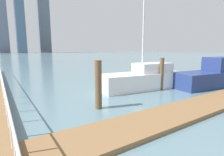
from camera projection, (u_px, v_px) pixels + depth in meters
name	position (u px, v px, depth m)	size (l,w,h in m)	color
ground_plane	(38.00, 80.00, 17.45)	(300.00, 300.00, 0.00)	slate
floating_dock	(181.00, 112.00, 8.25)	(14.51, 2.00, 0.18)	olive
boardwalk_railing	(4.00, 88.00, 8.14)	(0.06, 29.01, 1.08)	white
dock_piling_1	(98.00, 85.00, 8.79)	(0.35, 0.35, 2.47)	brown
dock_piling_3	(161.00, 74.00, 12.96)	(0.33, 0.33, 2.39)	brown
moored_boat_1	(144.00, 78.00, 13.46)	(6.86, 2.90, 7.17)	white
moored_boat_3	(214.00, 75.00, 14.40)	(7.34, 3.06, 2.35)	navy
skyline_tower_3	(1.00, 5.00, 138.35)	(7.36, 12.54, 75.11)	slate
skyline_tower_4	(20.00, 22.00, 136.80)	(6.55, 12.46, 47.55)	slate
skyline_tower_5	(43.00, 13.00, 160.96)	(9.72, 13.44, 71.13)	slate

